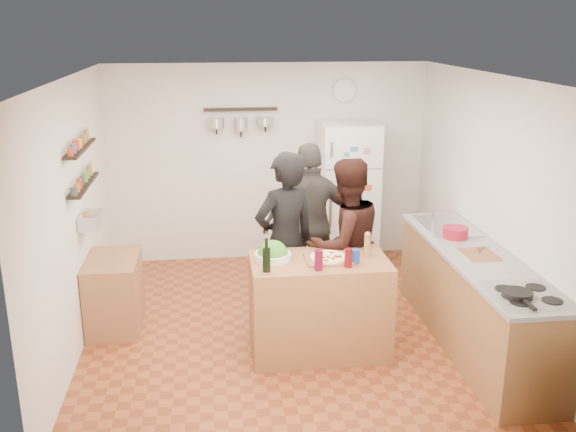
{
  "coord_description": "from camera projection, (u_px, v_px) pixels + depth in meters",
  "views": [
    {
      "loc": [
        -0.73,
        -5.86,
        2.97
      ],
      "look_at": [
        0.0,
        0.1,
        1.15
      ],
      "focal_mm": 40.0,
      "sensor_mm": 36.0,
      "label": 1
    }
  ],
  "objects": [
    {
      "name": "room_shell",
      "position": [
        285.0,
        198.0,
        6.52
      ],
      "size": [
        4.2,
        4.2,
        4.2
      ],
      "color": "brown",
      "rests_on": "ground"
    },
    {
      "name": "prep_island",
      "position": [
        319.0,
        306.0,
        5.92
      ],
      "size": [
        1.25,
        0.72,
        0.91
      ],
      "primitive_type": "cube",
      "color": "#9E5E39",
      "rests_on": "floor"
    },
    {
      "name": "pizza_board",
      "position": [
        329.0,
        259.0,
        5.78
      ],
      "size": [
        0.42,
        0.34,
        0.02
      ],
      "primitive_type": "cube",
      "color": "brown",
      "rests_on": "prep_island"
    },
    {
      "name": "pizza",
      "position": [
        329.0,
        257.0,
        5.77
      ],
      "size": [
        0.34,
        0.34,
        0.02
      ],
      "primitive_type": "cylinder",
      "color": "beige",
      "rests_on": "pizza_board"
    },
    {
      "name": "salad_bowl",
      "position": [
        273.0,
        256.0,
        5.78
      ],
      "size": [
        0.33,
        0.33,
        0.07
      ],
      "primitive_type": "cylinder",
      "color": "silver",
      "rests_on": "prep_island"
    },
    {
      "name": "wine_bottle",
      "position": [
        267.0,
        260.0,
        5.49
      ],
      "size": [
        0.07,
        0.07,
        0.21
      ],
      "primitive_type": "cylinder",
      "color": "black",
      "rests_on": "prep_island"
    },
    {
      "name": "wine_glass_near",
      "position": [
        319.0,
        260.0,
        5.53
      ],
      "size": [
        0.07,
        0.07,
        0.18
      ],
      "primitive_type": "cylinder",
      "color": "#560720",
      "rests_on": "prep_island"
    },
    {
      "name": "wine_glass_far",
      "position": [
        348.0,
        258.0,
        5.6
      ],
      "size": [
        0.07,
        0.07,
        0.17
      ],
      "primitive_type": "cylinder",
      "color": "#5B0710",
      "rests_on": "prep_island"
    },
    {
      "name": "pepper_mill",
      "position": [
        367.0,
        246.0,
        5.87
      ],
      "size": [
        0.06,
        0.06,
        0.18
      ],
      "primitive_type": "cylinder",
      "color": "#9C6941",
      "rests_on": "prep_island"
    },
    {
      "name": "salt_canister",
      "position": [
        355.0,
        256.0,
        5.69
      ],
      "size": [
        0.08,
        0.08,
        0.13
      ],
      "primitive_type": "cylinder",
      "color": "navy",
      "rests_on": "prep_island"
    },
    {
      "name": "person_left",
      "position": [
        285.0,
        242.0,
        6.28
      ],
      "size": [
        0.78,
        0.66,
        1.81
      ],
      "primitive_type": "imported",
      "rotation": [
        0.0,
        0.0,
        3.56
      ],
      "color": "black",
      "rests_on": "floor"
    },
    {
      "name": "person_center",
      "position": [
        345.0,
        245.0,
        6.32
      ],
      "size": [
        1.03,
        0.94,
        1.73
      ],
      "primitive_type": "imported",
      "rotation": [
        0.0,
        0.0,
        3.55
      ],
      "color": "black",
      "rests_on": "floor"
    },
    {
      "name": "person_back",
      "position": [
        311.0,
        225.0,
        6.88
      ],
      "size": [
        1.07,
        0.52,
        1.77
      ],
      "primitive_type": "imported",
      "rotation": [
        0.0,
        0.0,
        3.22
      ],
      "color": "#332F2D",
      "rests_on": "floor"
    },
    {
      "name": "counter_run",
      "position": [
        475.0,
        300.0,
        6.06
      ],
      "size": [
        0.63,
        2.63,
        0.9
      ],
      "primitive_type": "cube",
      "color": "#9E7042",
      "rests_on": "floor"
    },
    {
      "name": "stove_top",
      "position": [
        528.0,
        296.0,
        5.02
      ],
      "size": [
        0.6,
        0.62,
        0.02
      ],
      "primitive_type": "cube",
      "color": "white",
      "rests_on": "counter_run"
    },
    {
      "name": "skillet",
      "position": [
        517.0,
        294.0,
        4.98
      ],
      "size": [
        0.24,
        0.24,
        0.05
      ],
      "primitive_type": "cylinder",
      "color": "black",
      "rests_on": "stove_top"
    },
    {
      "name": "sink",
      "position": [
        446.0,
        226.0,
        6.73
      ],
      "size": [
        0.5,
        0.8,
        0.03
      ],
      "primitive_type": "cube",
      "color": "silver",
      "rests_on": "counter_run"
    },
    {
      "name": "cutting_board",
      "position": [
        480.0,
        255.0,
        5.9
      ],
      "size": [
        0.3,
        0.4,
        0.02
      ],
      "primitive_type": "cube",
      "color": "#995537",
      "rests_on": "counter_run"
    },
    {
      "name": "red_bowl",
      "position": [
        455.0,
        232.0,
        6.35
      ],
      "size": [
        0.25,
        0.25,
        0.1
      ],
      "primitive_type": "cylinder",
      "color": "#A41229",
      "rests_on": "counter_run"
    },
    {
      "name": "fridge",
      "position": [
        347.0,
        194.0,
        8.02
      ],
      "size": [
        0.7,
        0.68,
        1.8
      ],
      "primitive_type": "cube",
      "color": "white",
      "rests_on": "floor"
    },
    {
      "name": "wall_clock",
      "position": [
        344.0,
        91.0,
        7.97
      ],
      "size": [
        0.3,
        0.03,
        0.3
      ],
      "primitive_type": "cylinder",
      "rotation": [
        1.57,
        0.0,
        0.0
      ],
      "color": "silver",
      "rests_on": "back_wall"
    },
    {
      "name": "spice_shelf_lower",
      "position": [
        84.0,
        185.0,
        6.04
      ],
      "size": [
        0.12,
        1.0,
        0.02
      ],
      "primitive_type": "cube",
      "color": "black",
      "rests_on": "left_wall"
    },
    {
      "name": "spice_shelf_upper",
      "position": [
        80.0,
        148.0,
        5.94
      ],
      "size": [
        0.12,
        1.0,
        0.02
      ],
      "primitive_type": "cube",
      "color": "black",
      "rests_on": "left_wall"
    },
    {
      "name": "produce_basket",
      "position": [
        90.0,
        220.0,
        6.15
      ],
      "size": [
        0.18,
        0.35,
        0.14
      ],
      "primitive_type": "cube",
      "color": "silver",
      "rests_on": "left_wall"
    },
    {
      "name": "side_table",
      "position": [
        114.0,
        293.0,
        6.43
      ],
      "size": [
        0.5,
        0.8,
        0.73
      ],
      "primitive_type": "cube",
      "color": "#9F6A42",
      "rests_on": "floor"
    },
    {
      "name": "pot_rack",
      "position": [
        241.0,
        109.0,
        7.8
      ],
      "size": [
        0.9,
        0.04,
        0.04
      ],
      "primitive_type": "cube",
      "color": "black",
      "rests_on": "back_wall"
    }
  ]
}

